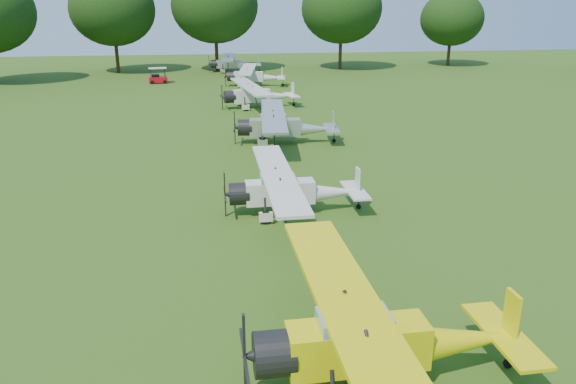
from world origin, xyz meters
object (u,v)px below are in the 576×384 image
Objects in this scene: aircraft_5 at (257,93)px; golf_cart at (158,78)px; aircraft_2 at (379,337)px; aircraft_3 at (291,188)px; aircraft_6 at (253,75)px; aircraft_7 at (233,62)px; aircraft_4 at (283,124)px.

aircraft_5 is 5.04× the size of golf_cart.
aircraft_2 is at bearing -86.84° from golf_cart.
aircraft_5 is (0.30, 37.37, -0.08)m from aircraft_2.
aircraft_3 is 38.21m from aircraft_6.
aircraft_7 is (-0.60, 62.51, -0.08)m from aircraft_2.
aircraft_5 reaches higher than golf_cart.
aircraft_2 reaches higher than aircraft_5.
aircraft_4 is 12.90m from aircraft_5.
aircraft_7 is (-1.56, 12.44, 0.04)m from aircraft_6.
aircraft_2 is at bearing -85.57° from aircraft_7.
golf_cart is at bearing 112.86° from aircraft_5.
aircraft_7 is (-1.44, 38.03, -0.02)m from aircraft_4.
aircraft_7 is 12.55m from golf_cart.
aircraft_3 reaches higher than golf_cart.
aircraft_4 is (0.85, 24.47, -0.05)m from aircraft_2.
aircraft_6 is at bearing -25.81° from golf_cart.
aircraft_3 is 4.69× the size of golf_cart.
aircraft_4 is at bearing 86.64° from aircraft_2.
aircraft_2 is at bearing -83.06° from aircraft_6.
aircraft_2 is 24.49m from aircraft_4.
aircraft_2 is 11.90m from aircraft_3.
aircraft_4 is 1.05× the size of aircraft_6.
aircraft_7 reaches higher than aircraft_5.
aircraft_3 is 42.74m from golf_cart.
aircraft_5 is 12.72m from aircraft_6.
aircraft_6 is at bearing 95.01° from aircraft_4.
aircraft_3 is 25.49m from aircraft_5.
aircraft_5 is (0.75, 25.48, 0.07)m from aircraft_3.
aircraft_5 is 25.16m from aircraft_7.
aircraft_2 is 37.37m from aircraft_5.
aircraft_4 is at bearing -77.38° from golf_cart.
aircraft_2 is 1.04× the size of aircraft_4.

